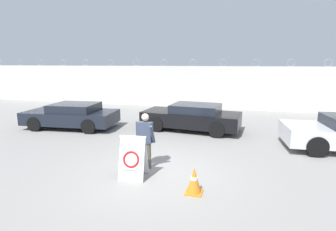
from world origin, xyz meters
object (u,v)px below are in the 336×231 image
at_px(traffic_cone_near, 194,180).
at_px(parked_car_front_coupe, 72,115).
at_px(barricade_sign, 133,157).
at_px(parked_car_rear_sedan, 192,117).
at_px(security_guard, 145,138).

height_order(traffic_cone_near, parked_car_front_coupe, parked_car_front_coupe).
relative_size(barricade_sign, parked_car_rear_sedan, 0.26).
xyz_separation_m(security_guard, traffic_cone_near, (1.66, -1.16, -0.59)).
bearing_deg(parked_car_rear_sedan, security_guard, 89.39).
distance_m(barricade_sign, security_guard, 0.82).
bearing_deg(barricade_sign, security_guard, 77.29).
bearing_deg(security_guard, parked_car_front_coupe, 147.17).
distance_m(traffic_cone_near, parked_car_rear_sedan, 6.06).
xyz_separation_m(security_guard, parked_car_rear_sedan, (0.53, 4.80, -0.28)).
bearing_deg(parked_car_rear_sedan, barricade_sign, 89.26).
bearing_deg(traffic_cone_near, parked_car_rear_sedan, 100.76).
relative_size(security_guard, parked_car_rear_sedan, 0.36).
bearing_deg(parked_car_rear_sedan, parked_car_front_coupe, 16.46).
relative_size(traffic_cone_near, parked_car_front_coupe, 0.15).
bearing_deg(parked_car_front_coupe, traffic_cone_near, 138.70).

